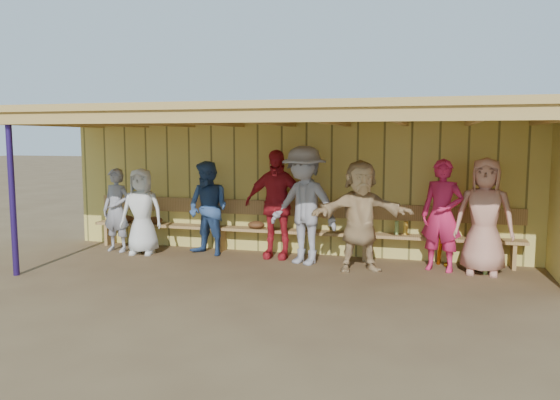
# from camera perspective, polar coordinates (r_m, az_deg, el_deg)

# --- Properties ---
(ground) EXTENTS (90.00, 90.00, 0.00)m
(ground) POSITION_cam_1_polar(r_m,az_deg,el_deg) (8.58, -0.64, -7.24)
(ground) COLOR brown
(ground) RESTS_ON ground
(player_a) EXTENTS (0.58, 0.42, 1.50)m
(player_a) POSITION_cam_1_polar(r_m,az_deg,el_deg) (10.22, -16.71, -1.02)
(player_a) COLOR gray
(player_a) RESTS_ON ground
(player_b) EXTENTS (0.81, 0.60, 1.52)m
(player_b) POSITION_cam_1_polar(r_m,az_deg,el_deg) (9.87, -14.25, -1.16)
(player_b) COLOR silver
(player_b) RESTS_ON ground
(player_c) EXTENTS (0.95, 0.84, 1.64)m
(player_c) POSITION_cam_1_polar(r_m,az_deg,el_deg) (9.55, -7.50, -0.88)
(player_c) COLOR #2E4C80
(player_c) RESTS_ON ground
(player_d) EXTENTS (1.09, 0.46, 1.84)m
(player_d) POSITION_cam_1_polar(r_m,az_deg,el_deg) (9.24, -0.44, -0.44)
(player_d) COLOR red
(player_d) RESTS_ON ground
(player_e) EXTENTS (1.40, 1.10, 1.91)m
(player_e) POSITION_cam_1_polar(r_m,az_deg,el_deg) (8.81, 2.53, -0.57)
(player_e) COLOR gray
(player_e) RESTS_ON ground
(player_f) EXTENTS (1.66, 1.08, 1.71)m
(player_f) POSITION_cam_1_polar(r_m,az_deg,el_deg) (8.43, 8.40, -1.64)
(player_f) COLOR tan
(player_f) RESTS_ON ground
(player_g) EXTENTS (0.72, 0.57, 1.73)m
(player_g) POSITION_cam_1_polar(r_m,az_deg,el_deg) (8.71, 16.56, -1.53)
(player_g) COLOR #CC2051
(player_g) RESTS_ON ground
(player_h) EXTENTS (0.91, 0.64, 1.75)m
(player_h) POSITION_cam_1_polar(r_m,az_deg,el_deg) (8.69, 20.57, -1.59)
(player_h) COLOR tan
(player_h) RESTS_ON ground
(dugout_structure) EXTENTS (8.80, 3.20, 2.50)m
(dugout_structure) POSITION_cam_1_polar(r_m,az_deg,el_deg) (8.91, 3.00, 4.28)
(dugout_structure) COLOR #D9C65C
(dugout_structure) RESTS_ON ground
(bench) EXTENTS (7.60, 0.34, 0.93)m
(bench) POSITION_cam_1_polar(r_m,az_deg,el_deg) (9.53, 1.25, -2.62)
(bench) COLOR #AC834A
(bench) RESTS_ON ground
(dugout_equipment) EXTENTS (6.55, 0.62, 0.80)m
(dugout_equipment) POSITION_cam_1_polar(r_m,az_deg,el_deg) (9.80, -5.98, -2.62)
(dugout_equipment) COLOR #C76317
(dugout_equipment) RESTS_ON ground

